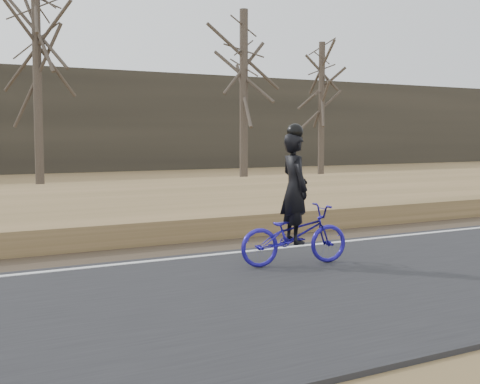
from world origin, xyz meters
TOP-DOWN VIEW (x-y plane):
  - ground at (0.00, 0.00)m, footprint 120.00×120.00m
  - road at (0.00, -2.50)m, footprint 120.00×6.00m
  - edge_line at (0.00, 0.20)m, footprint 120.00×0.12m
  - shoulder at (0.00, 1.20)m, footprint 120.00×1.60m
  - embankment at (0.00, 4.20)m, footprint 120.00×5.00m
  - cyclist at (2.93, -1.21)m, footprint 1.90×0.93m
  - bare_tree_center at (3.63, 18.11)m, footprint 0.36×0.36m
  - bare_tree_right at (11.26, 14.43)m, footprint 0.36×0.36m
  - bare_tree_far_right at (19.43, 19.82)m, footprint 0.36×0.36m

SIDE VIEW (x-z plane):
  - ground at x=0.00m, z-range 0.00..0.00m
  - shoulder at x=0.00m, z-range 0.00..0.04m
  - road at x=0.00m, z-range 0.00..0.06m
  - edge_line at x=0.00m, z-range 0.06..0.07m
  - embankment at x=0.00m, z-range 0.00..0.44m
  - cyclist at x=2.93m, z-range -0.35..1.90m
  - bare_tree_far_right at x=19.43m, z-range 0.00..7.24m
  - bare_tree_right at x=11.26m, z-range 0.00..7.37m
  - bare_tree_center at x=3.63m, z-range 0.00..9.20m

